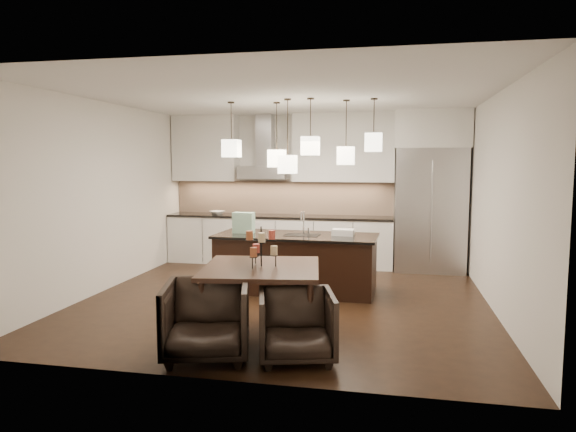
% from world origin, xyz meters
% --- Properties ---
extents(floor, '(5.50, 5.50, 0.02)m').
position_xyz_m(floor, '(0.00, 0.00, -0.01)').
color(floor, black).
rests_on(floor, ground).
extents(ceiling, '(5.50, 5.50, 0.02)m').
position_xyz_m(ceiling, '(0.00, 0.00, 2.81)').
color(ceiling, white).
rests_on(ceiling, wall_back).
extents(wall_back, '(5.50, 0.02, 2.80)m').
position_xyz_m(wall_back, '(0.00, 2.76, 1.40)').
color(wall_back, silver).
rests_on(wall_back, ground).
extents(wall_front, '(5.50, 0.02, 2.80)m').
position_xyz_m(wall_front, '(0.00, -2.76, 1.40)').
color(wall_front, silver).
rests_on(wall_front, ground).
extents(wall_left, '(0.02, 5.50, 2.80)m').
position_xyz_m(wall_left, '(-2.76, 0.00, 1.40)').
color(wall_left, silver).
rests_on(wall_left, ground).
extents(wall_right, '(0.02, 5.50, 2.80)m').
position_xyz_m(wall_right, '(2.76, 0.00, 1.40)').
color(wall_right, silver).
rests_on(wall_right, ground).
extents(refrigerator, '(1.20, 0.72, 2.15)m').
position_xyz_m(refrigerator, '(2.10, 2.38, 1.07)').
color(refrigerator, '#B7B7BA').
rests_on(refrigerator, floor).
extents(fridge_panel, '(1.26, 0.72, 0.65)m').
position_xyz_m(fridge_panel, '(2.10, 2.38, 2.47)').
color(fridge_panel, silver).
rests_on(fridge_panel, refrigerator).
extents(lower_cabinets, '(4.21, 0.62, 0.88)m').
position_xyz_m(lower_cabinets, '(-0.62, 2.43, 0.44)').
color(lower_cabinets, silver).
rests_on(lower_cabinets, floor).
extents(countertop, '(4.21, 0.66, 0.04)m').
position_xyz_m(countertop, '(-0.62, 2.43, 0.90)').
color(countertop, black).
rests_on(countertop, lower_cabinets).
extents(backsplash, '(4.21, 0.02, 0.63)m').
position_xyz_m(backsplash, '(-0.62, 2.73, 1.24)').
color(backsplash, '#CBA98E').
rests_on(backsplash, countertop).
extents(upper_cab_left, '(1.25, 0.35, 1.25)m').
position_xyz_m(upper_cab_left, '(-2.10, 2.57, 2.17)').
color(upper_cab_left, silver).
rests_on(upper_cab_left, wall_back).
extents(upper_cab_right, '(1.85, 0.35, 1.25)m').
position_xyz_m(upper_cab_right, '(0.55, 2.57, 2.17)').
color(upper_cab_right, silver).
rests_on(upper_cab_right, wall_back).
extents(hood_canopy, '(0.90, 0.52, 0.24)m').
position_xyz_m(hood_canopy, '(-0.93, 2.48, 1.72)').
color(hood_canopy, '#B7B7BA').
rests_on(hood_canopy, wall_back).
extents(hood_chimney, '(0.30, 0.28, 0.96)m').
position_xyz_m(hood_chimney, '(-0.93, 2.59, 2.32)').
color(hood_chimney, '#B7B7BA').
rests_on(hood_chimney, hood_canopy).
extents(fruit_bowl, '(0.34, 0.34, 0.06)m').
position_xyz_m(fruit_bowl, '(-1.82, 2.38, 0.95)').
color(fruit_bowl, silver).
rests_on(fruit_bowl, countertop).
extents(island_body, '(2.33, 1.01, 0.81)m').
position_xyz_m(island_body, '(0.07, 0.49, 0.40)').
color(island_body, black).
rests_on(island_body, floor).
extents(island_top, '(2.41, 1.09, 0.04)m').
position_xyz_m(island_top, '(0.07, 0.49, 0.83)').
color(island_top, black).
rests_on(island_top, island_body).
extents(faucet, '(0.10, 0.22, 0.35)m').
position_xyz_m(faucet, '(0.16, 0.57, 1.02)').
color(faucet, silver).
rests_on(faucet, island_top).
extents(tote_bag, '(0.32, 0.18, 0.31)m').
position_xyz_m(tote_bag, '(-0.74, 0.50, 1.00)').
color(tote_bag, '#1E6A48').
rests_on(tote_bag, island_top).
extents(food_container, '(0.32, 0.23, 0.09)m').
position_xyz_m(food_container, '(0.75, 0.54, 0.89)').
color(food_container, silver).
rests_on(food_container, island_top).
extents(dining_table, '(1.43, 1.43, 0.76)m').
position_xyz_m(dining_table, '(0.03, -1.45, 0.38)').
color(dining_table, black).
rests_on(dining_table, floor).
extents(candelabra, '(0.41, 0.41, 0.45)m').
position_xyz_m(candelabra, '(0.03, -1.45, 0.98)').
color(candelabra, black).
rests_on(candelabra, dining_table).
extents(candle_a, '(0.09, 0.09, 0.10)m').
position_xyz_m(candle_a, '(0.17, -1.43, 0.94)').
color(candle_a, '#DBBE8A').
rests_on(candle_a, candelabra).
extents(candle_b, '(0.09, 0.09, 0.10)m').
position_xyz_m(candle_b, '(-0.06, -1.34, 0.94)').
color(candle_b, '#BD4437').
rests_on(candle_b, candelabra).
extents(candle_c, '(0.09, 0.09, 0.10)m').
position_xyz_m(candle_c, '(-0.02, -1.58, 0.94)').
color(candle_c, '#974E2C').
rests_on(candle_c, candelabra).
extents(candle_d, '(0.09, 0.09, 0.10)m').
position_xyz_m(candle_d, '(0.13, -1.34, 1.10)').
color(candle_d, '#BD4437').
rests_on(candle_d, candelabra).
extents(candle_e, '(0.09, 0.09, 0.10)m').
position_xyz_m(candle_e, '(-0.10, -1.45, 1.10)').
color(candle_e, '#974E2C').
rests_on(candle_e, candelabra).
extents(candle_f, '(0.09, 0.09, 0.10)m').
position_xyz_m(candle_f, '(0.07, -1.58, 1.10)').
color(candle_f, '#DBBE8A').
rests_on(candle_f, candelabra).
extents(armchair_left, '(1.00, 1.02, 0.76)m').
position_xyz_m(armchair_left, '(-0.31, -2.27, 0.38)').
color(armchair_left, black).
rests_on(armchair_left, floor).
extents(armchair_right, '(0.89, 0.90, 0.68)m').
position_xyz_m(armchair_right, '(0.56, -2.14, 0.34)').
color(armchair_right, black).
rests_on(armchair_right, floor).
extents(pendant_a, '(0.24, 0.24, 0.26)m').
position_xyz_m(pendant_a, '(-0.93, 0.53, 2.11)').
color(pendant_a, '#F1E9C9').
rests_on(pendant_a, ceiling).
extents(pendant_b, '(0.24, 0.24, 0.26)m').
position_xyz_m(pendant_b, '(-0.27, 0.69, 1.97)').
color(pendant_b, '#F1E9C9').
rests_on(pendant_b, ceiling).
extents(pendant_c, '(0.24, 0.24, 0.26)m').
position_xyz_m(pendant_c, '(0.30, 0.31, 2.14)').
color(pendant_c, '#F1E9C9').
rests_on(pendant_c, ceiling).
extents(pendant_d, '(0.24, 0.24, 0.26)m').
position_xyz_m(pendant_d, '(0.77, 0.61, 2.00)').
color(pendant_d, '#F1E9C9').
rests_on(pendant_d, ceiling).
extents(pendant_e, '(0.24, 0.24, 0.26)m').
position_xyz_m(pendant_e, '(1.17, 0.51, 2.19)').
color(pendant_e, '#F1E9C9').
rests_on(pendant_e, ceiling).
extents(pendant_f, '(0.24, 0.24, 0.26)m').
position_xyz_m(pendant_f, '(-0.03, 0.32, 1.88)').
color(pendant_f, '#F1E9C9').
rests_on(pendant_f, ceiling).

